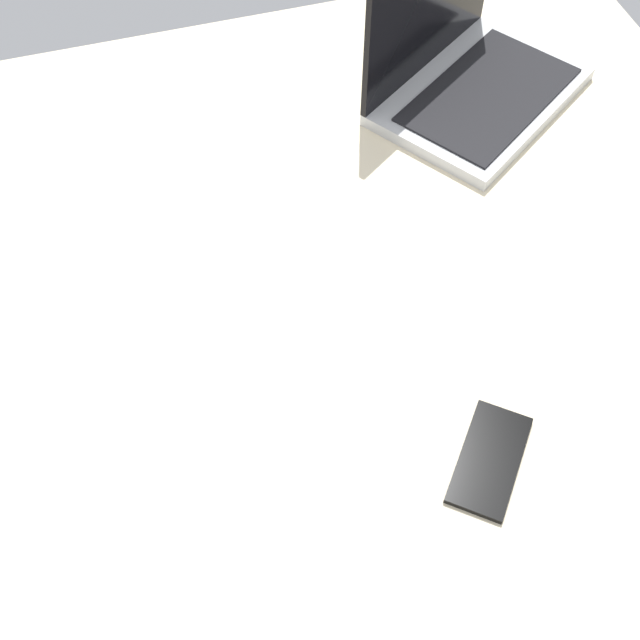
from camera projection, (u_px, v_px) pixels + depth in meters
bed_mattress at (195, 411)px, 110.27cm from camera, size 180.00×140.00×18.00cm
laptop at (467, 71)px, 130.07cm from camera, size 40.22×37.58×23.00cm
cell_phone at (490, 459)px, 95.96cm from camera, size 14.13×15.14×0.80cm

